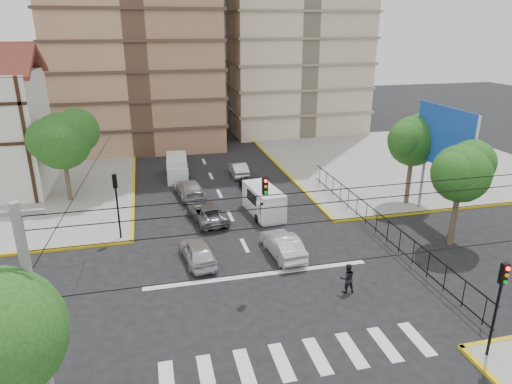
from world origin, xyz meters
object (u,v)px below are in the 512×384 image
object	(u,v)px
traffic_light_nw	(116,196)
car_white_front_right	(283,245)
traffic_light_se	(499,295)
van_right_lane	(264,203)
van_left_lane	(177,169)
pedestrian_crosswalk	(347,278)
car_silver_front_left	(198,252)

from	to	relation	value
traffic_light_nw	car_white_front_right	distance (m)	11.11
traffic_light_se	van_right_lane	bearing A→B (deg)	106.91
van_left_lane	pedestrian_crosswalk	xyz separation A→B (m)	(7.22, -21.43, -0.17)
van_right_lane	van_left_lane	xyz separation A→B (m)	(-5.63, 10.23, -0.01)
van_right_lane	car_silver_front_left	bearing A→B (deg)	-140.51
van_right_lane	car_silver_front_left	distance (m)	8.32
traffic_light_nw	van_right_lane	size ratio (longest dim) A/B	0.92
van_left_lane	car_silver_front_left	world-z (taller)	van_left_lane
van_right_lane	van_left_lane	size ratio (longest dim) A/B	1.03
car_silver_front_left	pedestrian_crosswalk	size ratio (longest dim) A/B	2.42
van_left_lane	car_white_front_right	xyz separation A→B (m)	(5.11, -16.66, -0.28)
traffic_light_se	pedestrian_crosswalk	xyz separation A→B (m)	(-3.69, 6.17, -2.28)
traffic_light_se	car_silver_front_left	size ratio (longest dim) A/B	1.09
traffic_light_nw	car_silver_front_left	xyz separation A→B (m)	(4.62, -4.28, -2.43)
car_silver_front_left	pedestrian_crosswalk	distance (m)	8.92
traffic_light_nw	car_white_front_right	world-z (taller)	traffic_light_nw
traffic_light_se	van_left_lane	xyz separation A→B (m)	(-10.91, 27.61, -2.11)
van_right_lane	pedestrian_crosswalk	world-z (taller)	van_right_lane
van_left_lane	pedestrian_crosswalk	bearing A→B (deg)	-67.84
van_left_lane	car_white_front_right	world-z (taller)	van_left_lane
car_white_front_right	pedestrian_crosswalk	world-z (taller)	pedestrian_crosswalk
traffic_light_nw	van_right_lane	world-z (taller)	traffic_light_nw
car_white_front_right	car_silver_front_left	bearing A→B (deg)	-8.92
van_right_lane	traffic_light_nw	bearing A→B (deg)	-177.50
traffic_light_nw	car_silver_front_left	bearing A→B (deg)	-42.86
pedestrian_crosswalk	car_silver_front_left	bearing A→B (deg)	-32.64
van_left_lane	car_white_front_right	bearing A→B (deg)	-69.40
traffic_light_nw	car_white_front_right	bearing A→B (deg)	-25.40
traffic_light_nw	van_right_lane	bearing A→B (deg)	9.77
car_white_front_right	pedestrian_crosswalk	xyz separation A→B (m)	(2.11, -4.77, 0.11)
van_right_lane	pedestrian_crosswalk	distance (m)	11.32
traffic_light_se	car_white_front_right	bearing A→B (deg)	117.92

